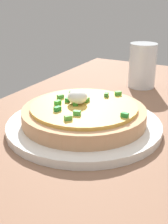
% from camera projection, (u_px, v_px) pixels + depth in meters
% --- Properties ---
extents(dining_table, '(1.17, 0.78, 0.03)m').
position_uv_depth(dining_table, '(148.00, 146.00, 0.56)').
color(dining_table, '#865F48').
rests_on(dining_table, ground).
extents(plate, '(0.30, 0.30, 0.02)m').
position_uv_depth(plate, '(84.00, 125.00, 0.59)').
color(plate, white).
rests_on(plate, dining_table).
extents(pizza, '(0.24, 0.24, 0.06)m').
position_uv_depth(pizza, '(84.00, 113.00, 0.58)').
color(pizza, tan).
rests_on(pizza, plate).
extents(cup_near, '(0.07, 0.07, 0.12)m').
position_uv_depth(cup_near, '(142.00, 67.00, 0.83)').
color(cup_near, silver).
rests_on(cup_near, dining_table).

